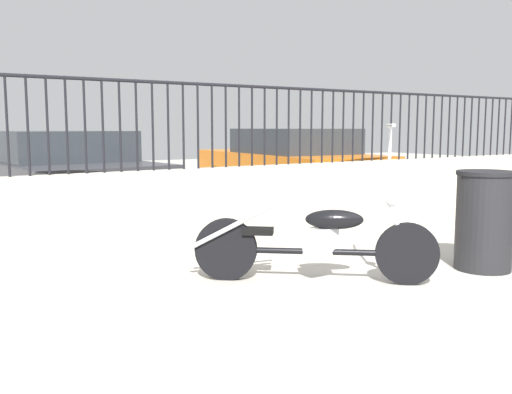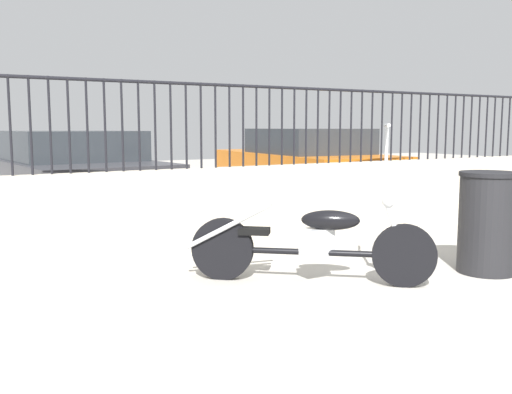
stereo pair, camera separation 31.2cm
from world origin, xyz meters
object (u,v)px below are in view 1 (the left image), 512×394
car_orange (289,165)px  motorcycle_black (305,241)px  trash_bin (484,220)px  car_dark_grey (52,175)px

car_orange → motorcycle_black: bearing=149.0°
car_orange → trash_bin: bearing=168.3°
car_dark_grey → car_orange: 4.33m
car_dark_grey → car_orange: (4.33, -0.15, 0.01)m
motorcycle_black → car_orange: (3.29, 4.62, 0.32)m
car_dark_grey → motorcycle_black: bearing=-172.7°
motorcycle_black → car_orange: motorcycle_black is taller
trash_bin → car_orange: car_orange is taller
motorcycle_black → car_orange: size_ratio=0.41×
motorcycle_black → trash_bin: bearing=20.6°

